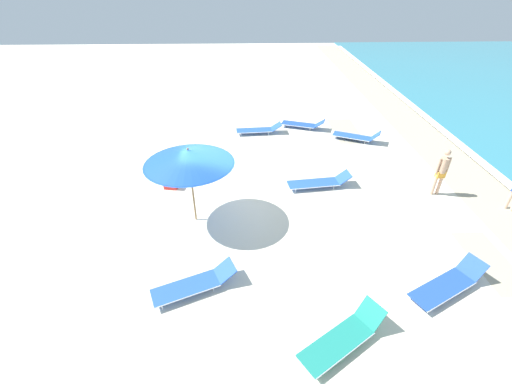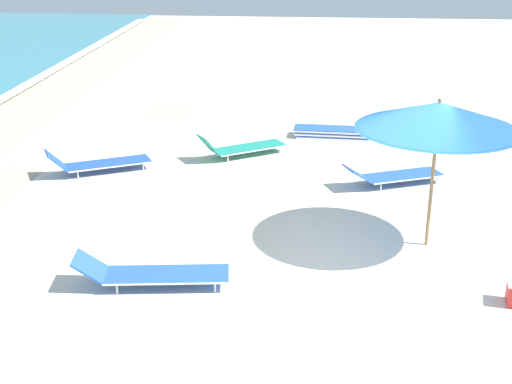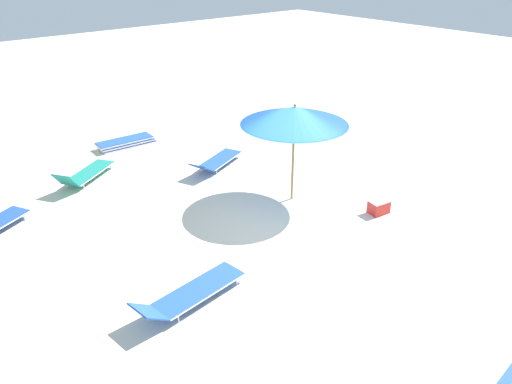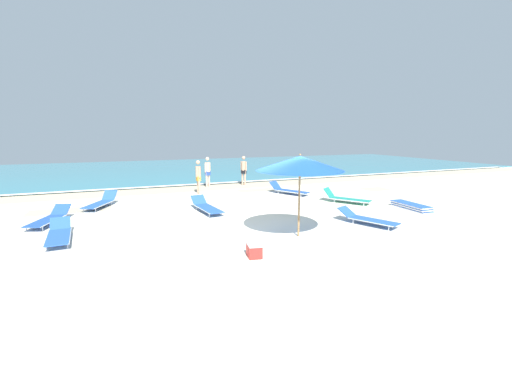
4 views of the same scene
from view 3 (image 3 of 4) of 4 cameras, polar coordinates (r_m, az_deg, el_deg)
name	(u,v)px [view 3 (image 3 of 4)]	position (r m, az deg, el deg)	size (l,w,h in m)	color
ground_plane	(282,225)	(12.05, 2.96, -3.76)	(60.00, 60.00, 0.16)	beige
beach_umbrella	(295,116)	(12.21, 4.42, 8.69)	(2.66, 2.66, 2.56)	#9E7547
lounger_stack	(126,143)	(17.00, -14.61, 5.49)	(0.72, 1.96, 0.24)	blue
sun_lounger_near_water_right	(85,174)	(14.74, -18.99, 1.97)	(1.66, 2.10, 0.61)	#1E8475
sun_lounger_mid_beach_solo	(216,161)	(14.85, -4.57, 3.55)	(1.38, 2.19, 0.48)	blue
sun_lounger_mid_beach_pair_a	(190,293)	(9.48, -7.54, -11.40)	(0.87, 2.37, 0.51)	blue
cooler_box	(379,206)	(12.67, 13.86, -1.58)	(0.43, 0.55, 0.37)	red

